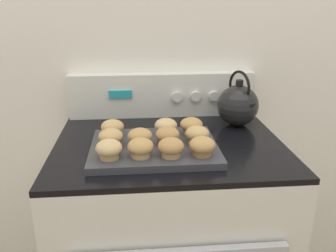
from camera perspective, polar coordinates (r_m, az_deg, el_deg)
wall_back at (r=1.46m, az=-1.10°, el=12.41°), size 8.00×0.05×2.40m
control_panel at (r=1.44m, az=-0.82°, el=5.01°), size 0.74×0.07×0.18m
muffin_pan at (r=1.13m, az=-2.22°, el=-3.53°), size 0.40×0.31×0.02m
muffin_r0_c0 at (r=1.03m, az=-9.45°, el=-3.69°), size 0.08×0.08×0.06m
muffin_r0_c1 at (r=1.03m, az=-4.42°, el=-3.49°), size 0.08×0.08×0.06m
muffin_r0_c2 at (r=1.03m, az=0.47°, el=-3.45°), size 0.08×0.08×0.06m
muffin_r0_c3 at (r=1.04m, az=5.51°, el=-3.24°), size 0.08×0.08×0.06m
muffin_r1_c0 at (r=1.11m, az=-9.15°, el=-1.85°), size 0.08×0.08×0.06m
muffin_r1_c1 at (r=1.11m, az=-4.52°, el=-1.79°), size 0.08×0.08×0.06m
muffin_r1_c2 at (r=1.11m, az=-0.08°, el=-1.59°), size 0.08×0.08×0.06m
muffin_r1_c3 at (r=1.13m, az=4.70°, el=-1.41°), size 0.08×0.08×0.06m
muffin_r2_c0 at (r=1.20m, az=-8.89°, el=-0.32°), size 0.08×0.08×0.06m
muffin_r2_c2 at (r=1.19m, az=-0.35°, el=-0.09°), size 0.08×0.08×0.06m
muffin_r2_c3 at (r=1.20m, az=3.77°, el=0.05°), size 0.08×0.08×0.06m
tea_kettle at (r=1.36m, az=11.20°, el=3.36°), size 0.15×0.19×0.21m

